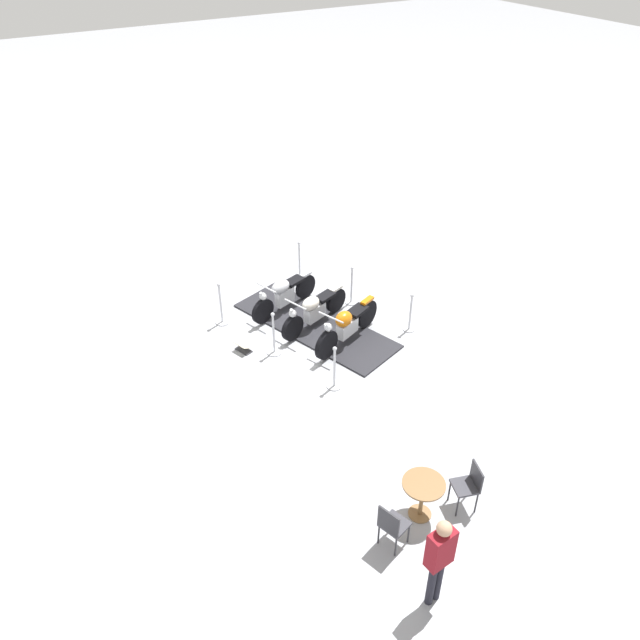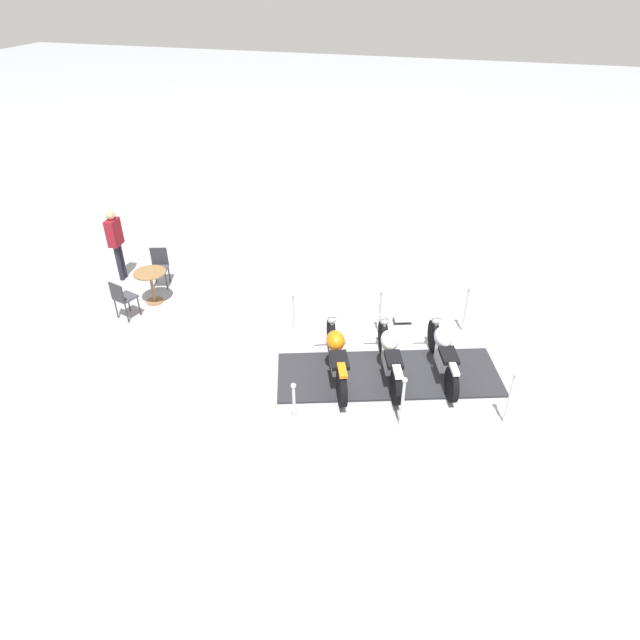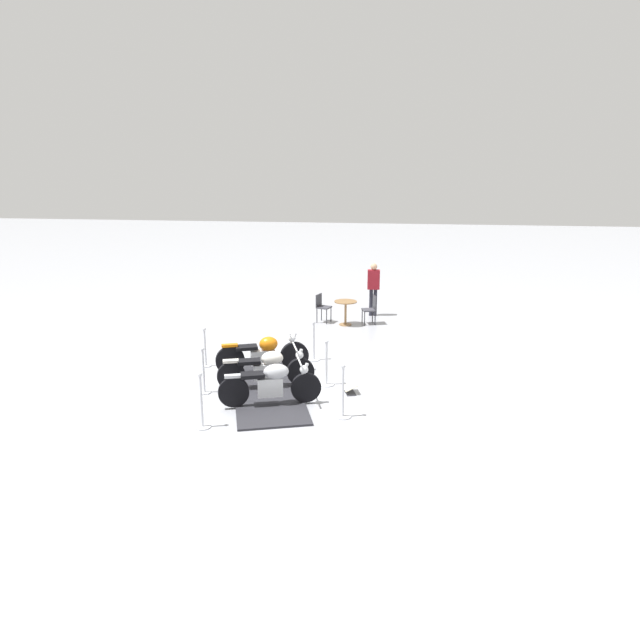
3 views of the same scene
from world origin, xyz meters
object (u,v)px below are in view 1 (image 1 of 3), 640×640
Objects in this scene: motorcycle_copper at (347,325)px; cafe_table at (423,491)px; motorcycle_chrome at (283,293)px; motorcycle_cream at (314,310)px; cafe_chair_near_table at (392,524)px; cafe_chair_across_table at (469,484)px; info_placard at (244,348)px; stanchion_left_mid at (351,290)px; stanchion_left_rear at (410,317)px; stanchion_right_front at (221,310)px; stanchion_left_front at (300,266)px; stanchion_right_rear at (334,374)px; bystander_person at (439,556)px; stanchion_right_mid at (274,341)px.

cafe_table is at bearing 50.94° from motorcycle_copper.
motorcycle_cream is at bearing 90.38° from motorcycle_chrome.
cafe_chair_across_table is (-1.57, -0.00, 0.01)m from cafe_chair_near_table.
info_placard is 0.47× the size of cafe_chair_near_table.
stanchion_left_mid reaches higher than stanchion_left_rear.
cafe_table is at bearing 95.46° from stanchion_right_front.
stanchion_left_rear reaches higher than cafe_chair_across_table.
stanchion_left_mid is 1.16× the size of cafe_chair_near_table.
motorcycle_copper is 2.35× the size of cafe_chair_across_table.
motorcycle_copper is 4.90× the size of info_placard.
cafe_chair_across_table is (2.28, 4.63, 0.18)m from stanchion_left_rear.
stanchion_left_mid is at bearing -100.18° from info_placard.
stanchion_left_front is 1.00× the size of stanchion_right_front.
stanchion_right_rear is at bearing 54.64° from cafe_chair_near_table.
stanchion_left_rear is at bearing -126.53° from info_placard.
stanchion_left_rear is 1.11× the size of cafe_chair_across_table.
cafe_chair_across_table is at bearing 67.45° from motorcycle_cream.
cafe_table is 0.44× the size of bystander_person.
motorcycle_cream is at bearing 145.21° from stanchion_right_front.
motorcycle_cream is 2.72× the size of cafe_table.
bystander_person reaches higher than motorcycle_copper.
stanchion_right_mid is (2.61, 0.86, -0.04)m from stanchion_left_mid.
motorcycle_chrome is 1.97× the size of stanchion_right_rear.
stanchion_right_rear is 1.16× the size of cafe_chair_across_table.
stanchion_right_mid is at bearing 36.85° from motorcycle_chrome.
stanchion_right_rear is at bearing -68.06° from cafe_chair_across_table.
stanchion_left_front is at bearing -71.74° from stanchion_left_rear.
motorcycle_copper is at bearing -107.56° from cafe_table.
motorcycle_cream is 2.23m from stanchion_right_front.
bystander_person is at bearing 55.48° from motorcycle_cream.
cafe_chair_across_table is (-1.44, 7.15, 0.19)m from stanchion_right_front.
cafe_table is at bearing 59.50° from motorcycle_cream.
motorcycle_chrome is at bearing 167.80° from stanchion_right_front.
motorcycle_cream is 1.98× the size of stanchion_left_mid.
stanchion_left_rear is (-1.12, 3.38, -0.01)m from stanchion_left_front.
stanchion_right_rear is 0.97× the size of stanchion_right_mid.
motorcycle_chrome reaches higher than cafe_table.
motorcycle_cream is 6.20m from cafe_chair_near_table.
stanchion_left_rear is at bearing 165.33° from stanchion_right_mid.
stanchion_left_front is 8.47m from cafe_chair_near_table.
cafe_chair_near_table is 0.52× the size of bystander_person.
cafe_chair_across_table is (-1.46, 5.87, 0.46)m from info_placard.
stanchion_left_rear is at bearing 145.93° from stanchion_right_front.
stanchion_left_rear is 3.28m from stanchion_right_mid.
stanchion_left_mid is 2.75m from stanchion_right_mid.
motorcycle_copper is 2.32× the size of cafe_chair_near_table.
stanchion_left_mid is 1.05× the size of stanchion_left_rear.
stanchion_right_mid is (1.27, 0.42, -0.17)m from motorcycle_cream.
motorcycle_chrome is at bearing -73.61° from cafe_chair_across_table.
stanchion_left_front is at bearing -161.74° from stanchion_right_front.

